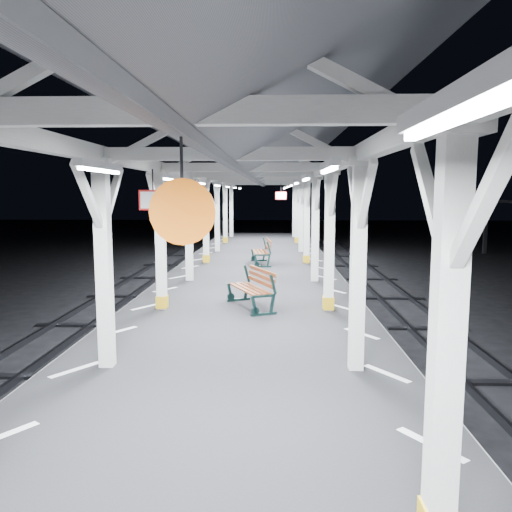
{
  "coord_description": "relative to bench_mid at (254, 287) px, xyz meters",
  "views": [
    {
      "loc": [
        0.68,
        -9.72,
        3.79
      ],
      "look_at": [
        0.24,
        2.81,
        2.2
      ],
      "focal_mm": 35.0,
      "sensor_mm": 36.0,
      "label": 1
    }
  ],
  "objects": [
    {
      "name": "ground",
      "position": [
        -0.22,
        -2.24,
        -1.51
      ],
      "size": [
        120.0,
        120.0,
        0.0
      ],
      "primitive_type": "plane",
      "color": "black",
      "rests_on": "ground"
    },
    {
      "name": "bench_far",
      "position": [
        0.07,
        7.47,
        0.02
      ],
      "size": [
        0.87,
        1.88,
        0.98
      ],
      "rotation": [
        0.0,
        0.0,
        0.11
      ],
      "color": "black",
      "rests_on": "platform"
    },
    {
      "name": "hazard_stripes_right",
      "position": [
        2.23,
        -2.24,
        -0.5
      ],
      "size": [
        1.0,
        48.0,
        0.01
      ],
      "primitive_type": "cube",
      "color": "silver",
      "rests_on": "platform"
    },
    {
      "name": "track_right",
      "position": [
        4.78,
        -2.24,
        -1.43
      ],
      "size": [
        2.2,
        60.0,
        0.16
      ],
      "color": "#2D2D33",
      "rests_on": "ground"
    },
    {
      "name": "canopy",
      "position": [
        -0.22,
        -2.26,
        3.05
      ],
      "size": [
        5.4,
        49.0,
        4.65
      ],
      "color": "silver",
      "rests_on": "platform"
    },
    {
      "name": "platform",
      "position": [
        -0.22,
        -2.24,
        -1.01
      ],
      "size": [
        6.0,
        50.0,
        1.0
      ],
      "primitive_type": "cube",
      "color": "black",
      "rests_on": "ground"
    },
    {
      "name": "hazard_stripes_left",
      "position": [
        -2.67,
        -2.24,
        -0.5
      ],
      "size": [
        1.0,
        48.0,
        0.01
      ],
      "primitive_type": "cube",
      "color": "silver",
      "rests_on": "platform"
    },
    {
      "name": "bench_mid",
      "position": [
        0.0,
        0.0,
        0.0
      ],
      "size": [
        1.29,
        1.86,
        0.95
      ],
      "rotation": [
        0.0,
        0.0,
        0.42
      ],
      "color": "black",
      "rests_on": "platform"
    }
  ]
}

